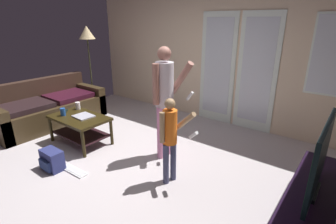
{
  "coord_description": "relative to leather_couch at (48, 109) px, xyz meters",
  "views": [
    {
      "loc": [
        2.51,
        -2.12,
        1.91
      ],
      "look_at": [
        0.72,
        0.21,
        0.85
      ],
      "focal_mm": 27.2,
      "sensor_mm": 36.0,
      "label": 1
    }
  ],
  "objects": [
    {
      "name": "loose_keyboard",
      "position": [
        1.9,
        -0.71,
        -0.28
      ],
      "size": [
        0.44,
        0.14,
        0.02
      ],
      "color": "white",
      "rests_on": "ground_plane"
    },
    {
      "name": "tv_remote_black",
      "position": [
        0.88,
        -0.15,
        0.18
      ],
      "size": [
        0.15,
        0.16,
        0.02
      ],
      "primitive_type": "cube",
      "rotation": [
        0.0,
        0.0,
        -0.8
      ],
      "color": "black",
      "rests_on": "coffee_table"
    },
    {
      "name": "backpack",
      "position": [
        1.62,
        -0.85,
        -0.15
      ],
      "size": [
        0.32,
        0.22,
        0.28
      ],
      "color": "navy",
      "rests_on": "ground_plane"
    },
    {
      "name": "coffee_table",
      "position": [
        1.24,
        -0.13,
        0.04
      ],
      "size": [
        0.96,
        0.6,
        0.46
      ],
      "color": "black",
      "rests_on": "ground_plane"
    },
    {
      "name": "person_child",
      "position": [
        3.05,
        -0.1,
        0.36
      ],
      "size": [
        0.44,
        0.29,
        1.08
      ],
      "color": "#3C3D5B",
      "rests_on": "ground_plane"
    },
    {
      "name": "person_adult",
      "position": [
        2.6,
        0.38,
        0.66
      ],
      "size": [
        0.5,
        0.43,
        1.59
      ],
      "color": "pink",
      "rests_on": "ground_plane"
    },
    {
      "name": "cup_by_laptop",
      "position": [
        0.99,
        -0.25,
        0.23
      ],
      "size": [
        0.08,
        0.08,
        0.12
      ],
      "primitive_type": "cylinder",
      "color": "#1F4A97",
      "rests_on": "coffee_table"
    },
    {
      "name": "tv_stand",
      "position": [
        4.56,
        0.1,
        -0.09
      ],
      "size": [
        0.42,
        1.76,
        0.39
      ],
      "color": "black",
      "rests_on": "ground_plane"
    },
    {
      "name": "cup_near_edge",
      "position": [
        0.91,
        0.08,
        0.23
      ],
      "size": [
        0.08,
        0.08,
        0.13
      ],
      "primitive_type": "cylinder",
      "color": "white",
      "rests_on": "coffee_table"
    },
    {
      "name": "wall_back_with_doors",
      "position": [
        2.29,
        2.17,
        0.95
      ],
      "size": [
        5.54,
        0.09,
        2.53
      ],
      "color": "beige",
      "rests_on": "ground_plane"
    },
    {
      "name": "laptop_closed",
      "position": [
        1.3,
        -0.09,
        0.18
      ],
      "size": [
        0.32,
        0.27,
        0.02
      ],
      "primitive_type": "cube",
      "rotation": [
        0.0,
        0.0,
        -0.05
      ],
      "color": "#B0B0BF",
      "rests_on": "coffee_table"
    },
    {
      "name": "floor_lamp",
      "position": [
        -0.33,
        1.3,
        1.28
      ],
      "size": [
        0.35,
        0.35,
        1.8
      ],
      "color": "#393629",
      "rests_on": "ground_plane"
    },
    {
      "name": "flat_screen_tv",
      "position": [
        4.56,
        0.1,
        0.46
      ],
      "size": [
        0.08,
        0.97,
        0.71
      ],
      "color": "black",
      "rests_on": "tv_stand"
    },
    {
      "name": "ground_plane",
      "position": [
        2.18,
        -0.16,
        -0.3
      ],
      "size": [
        5.54,
        4.74,
        0.02
      ],
      "primitive_type": "cube",
      "color": "#B7ADB0"
    },
    {
      "name": "leather_couch",
      "position": [
        0.0,
        0.0,
        0.0
      ],
      "size": [
        0.93,
        2.02,
        0.83
      ],
      "color": "#3B2D1A",
      "rests_on": "ground_plane"
    }
  ]
}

